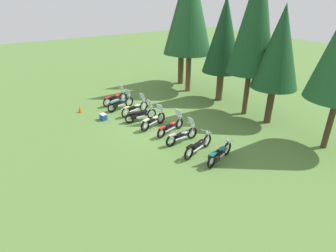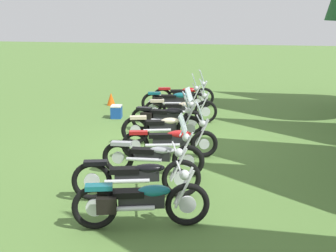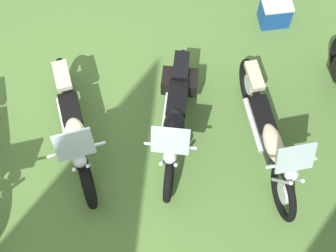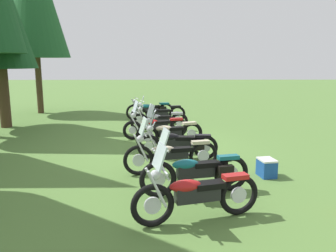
{
  "view_description": "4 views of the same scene",
  "coord_description": "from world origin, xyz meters",
  "px_view_note": "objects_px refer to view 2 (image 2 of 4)",
  "views": [
    {
      "loc": [
        13.79,
        -8.16,
        7.82
      ],
      "look_at": [
        1.44,
        -0.02,
        0.66
      ],
      "focal_mm": 29.92,
      "sensor_mm": 36.0,
      "label": 1
    },
    {
      "loc": [
        12.43,
        2.65,
        3.5
      ],
      "look_at": [
        0.89,
        0.2,
        0.72
      ],
      "focal_mm": 52.51,
      "sensor_mm": 36.0,
      "label": 2
    },
    {
      "loc": [
        -1.37,
        2.71,
        6.14
      ],
      "look_at": [
        -1.3,
        -0.05,
        0.75
      ],
      "focal_mm": 51.95,
      "sensor_mm": 36.0,
      "label": 3
    },
    {
      "loc": [
        -10.54,
        0.09,
        2.67
      ],
      "look_at": [
        0.42,
        -0.09,
        0.59
      ],
      "focal_mm": 36.45,
      "sensor_mm": 36.0,
      "label": 4
    }
  ],
  "objects_px": {
    "picnic_cooler": "(116,112)",
    "traffic_cone": "(111,99)",
    "motorcycle_4": "(164,126)",
    "motorcycle_3": "(166,116)",
    "motorcycle_1": "(174,100)",
    "motorcycle_2": "(181,109)",
    "motorcycle_7": "(138,176)",
    "motorcycle_0": "(184,95)",
    "motorcycle_5": "(171,140)",
    "motorcycle_8": "(139,201)",
    "motorcycle_6": "(154,155)"
  },
  "relations": [
    {
      "from": "motorcycle_4",
      "to": "picnic_cooler",
      "type": "distance_m",
      "value": 3.62
    },
    {
      "from": "motorcycle_4",
      "to": "motorcycle_8",
      "type": "distance_m",
      "value": 5.29
    },
    {
      "from": "motorcycle_2",
      "to": "motorcycle_7",
      "type": "height_order",
      "value": "motorcycle_2"
    },
    {
      "from": "picnic_cooler",
      "to": "traffic_cone",
      "type": "relative_size",
      "value": 1.05
    },
    {
      "from": "motorcycle_0",
      "to": "motorcycle_6",
      "type": "xyz_separation_m",
      "value": [
        7.66,
        0.7,
        -0.04
      ]
    },
    {
      "from": "motorcycle_2",
      "to": "motorcycle_6",
      "type": "bearing_deg",
      "value": -98.72
    },
    {
      "from": "picnic_cooler",
      "to": "motorcycle_5",
      "type": "bearing_deg",
      "value": 33.47
    },
    {
      "from": "traffic_cone",
      "to": "motorcycle_7",
      "type": "bearing_deg",
      "value": 21.42
    },
    {
      "from": "motorcycle_6",
      "to": "traffic_cone",
      "type": "height_order",
      "value": "motorcycle_6"
    },
    {
      "from": "motorcycle_2",
      "to": "picnic_cooler",
      "type": "xyz_separation_m",
      "value": [
        -0.32,
        -2.26,
        -0.26
      ]
    },
    {
      "from": "motorcycle_6",
      "to": "motorcycle_7",
      "type": "bearing_deg",
      "value": -92.23
    },
    {
      "from": "motorcycle_1",
      "to": "picnic_cooler",
      "type": "height_order",
      "value": "motorcycle_1"
    },
    {
      "from": "motorcycle_5",
      "to": "traffic_cone",
      "type": "height_order",
      "value": "motorcycle_5"
    },
    {
      "from": "motorcycle_0",
      "to": "motorcycle_4",
      "type": "relative_size",
      "value": 1.03
    },
    {
      "from": "motorcycle_1",
      "to": "motorcycle_7",
      "type": "height_order",
      "value": "motorcycle_1"
    },
    {
      "from": "motorcycle_1",
      "to": "motorcycle_8",
      "type": "bearing_deg",
      "value": -95.14
    },
    {
      "from": "motorcycle_0",
      "to": "motorcycle_4",
      "type": "height_order",
      "value": "motorcycle_4"
    },
    {
      "from": "motorcycle_4",
      "to": "motorcycle_5",
      "type": "xyz_separation_m",
      "value": [
        1.27,
        0.47,
        -0.02
      ]
    },
    {
      "from": "motorcycle_0",
      "to": "traffic_cone",
      "type": "height_order",
      "value": "motorcycle_0"
    },
    {
      "from": "motorcycle_4",
      "to": "motorcycle_6",
      "type": "xyz_separation_m",
      "value": [
        2.59,
        0.36,
        -0.02
      ]
    },
    {
      "from": "motorcycle_0",
      "to": "motorcycle_5",
      "type": "relative_size",
      "value": 0.97
    },
    {
      "from": "motorcycle_8",
      "to": "motorcycle_4",
      "type": "bearing_deg",
      "value": 80.98
    },
    {
      "from": "motorcycle_1",
      "to": "motorcycle_5",
      "type": "xyz_separation_m",
      "value": [
        5.14,
        0.96,
        -0.03
      ]
    },
    {
      "from": "motorcycle_4",
      "to": "traffic_cone",
      "type": "distance_m",
      "value": 5.85
    },
    {
      "from": "motorcycle_1",
      "to": "motorcycle_3",
      "type": "bearing_deg",
      "value": -96.93
    },
    {
      "from": "traffic_cone",
      "to": "motorcycle_3",
      "type": "bearing_deg",
      "value": 38.73
    },
    {
      "from": "traffic_cone",
      "to": "motorcycle_2",
      "type": "bearing_deg",
      "value": 52.38
    },
    {
      "from": "motorcycle_5",
      "to": "motorcycle_7",
      "type": "xyz_separation_m",
      "value": [
        2.74,
        -0.09,
        0.01
      ]
    },
    {
      "from": "motorcycle_2",
      "to": "motorcycle_3",
      "type": "height_order",
      "value": "motorcycle_2"
    },
    {
      "from": "motorcycle_2",
      "to": "motorcycle_7",
      "type": "xyz_separation_m",
      "value": [
        6.53,
        0.36,
        -0.01
      ]
    },
    {
      "from": "motorcycle_0",
      "to": "traffic_cone",
      "type": "distance_m",
      "value": 2.8
    },
    {
      "from": "motorcycle_3",
      "to": "motorcycle_2",
      "type": "bearing_deg",
      "value": 83.22
    },
    {
      "from": "motorcycle_5",
      "to": "motorcycle_7",
      "type": "distance_m",
      "value": 2.74
    },
    {
      "from": "motorcycle_1",
      "to": "motorcycle_5",
      "type": "bearing_deg",
      "value": -92.27
    },
    {
      "from": "motorcycle_8",
      "to": "motorcycle_6",
      "type": "bearing_deg",
      "value": 81.18
    },
    {
      "from": "motorcycle_4",
      "to": "motorcycle_7",
      "type": "distance_m",
      "value": 4.03
    },
    {
      "from": "motorcycle_4",
      "to": "motorcycle_7",
      "type": "xyz_separation_m",
      "value": [
        4.02,
        0.38,
        -0.01
      ]
    },
    {
      "from": "motorcycle_4",
      "to": "motorcycle_7",
      "type": "relative_size",
      "value": 0.91
    },
    {
      "from": "motorcycle_1",
      "to": "motorcycle_4",
      "type": "bearing_deg",
      "value": -95.66
    },
    {
      "from": "motorcycle_2",
      "to": "motorcycle_3",
      "type": "xyz_separation_m",
      "value": [
        1.2,
        -0.24,
        -0.0
      ]
    },
    {
      "from": "motorcycle_1",
      "to": "motorcycle_5",
      "type": "height_order",
      "value": "motorcycle_1"
    },
    {
      "from": "motorcycle_0",
      "to": "motorcycle_7",
      "type": "relative_size",
      "value": 0.94
    },
    {
      "from": "motorcycle_3",
      "to": "motorcycle_5",
      "type": "distance_m",
      "value": 2.68
    },
    {
      "from": "motorcycle_0",
      "to": "motorcycle_3",
      "type": "relative_size",
      "value": 0.99
    },
    {
      "from": "motorcycle_7",
      "to": "picnic_cooler",
      "type": "distance_m",
      "value": 7.33
    },
    {
      "from": "motorcycle_3",
      "to": "motorcycle_1",
      "type": "bearing_deg",
      "value": 100.54
    },
    {
      "from": "motorcycle_2",
      "to": "motorcycle_4",
      "type": "bearing_deg",
      "value": -102.96
    },
    {
      "from": "motorcycle_4",
      "to": "picnic_cooler",
      "type": "bearing_deg",
      "value": 110.87
    },
    {
      "from": "motorcycle_8",
      "to": "motorcycle_1",
      "type": "bearing_deg",
      "value": 80.6
    },
    {
      "from": "motorcycle_3",
      "to": "picnic_cooler",
      "type": "height_order",
      "value": "motorcycle_3"
    }
  ]
}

